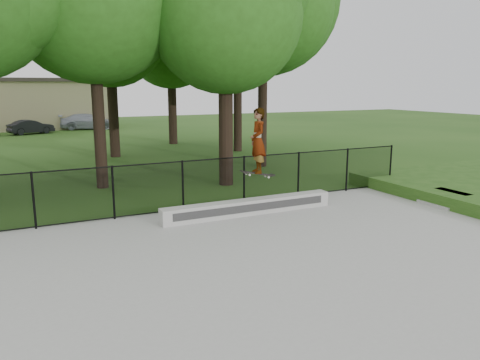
{
  "coord_description": "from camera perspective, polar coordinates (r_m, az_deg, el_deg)",
  "views": [
    {
      "loc": [
        -4.39,
        -6.78,
        3.68
      ],
      "look_at": [
        1.02,
        4.2,
        1.2
      ],
      "focal_mm": 35.0,
      "sensor_mm": 36.0,
      "label": 1
    }
  ],
  "objects": [
    {
      "name": "car_c",
      "position": [
        42.19,
        -17.99,
        6.81
      ],
      "size": [
        4.54,
        2.72,
        1.34
      ],
      "primitive_type": "imported",
      "rotation": [
        0.0,
        0.0,
        1.36
      ],
      "color": "#A3A9B9",
      "rests_on": "ground"
    },
    {
      "name": "skater_airborne",
      "position": [
        12.89,
        2.18,
        4.68
      ],
      "size": [
        0.83,
        0.72,
        1.96
      ],
      "color": "black",
      "rests_on": "ground"
    },
    {
      "name": "tree_row",
      "position": [
        21.55,
        -12.42,
        19.04
      ],
      "size": [
        21.48,
        18.61,
        10.72
      ],
      "color": "black",
      "rests_on": "ground"
    },
    {
      "name": "grind_ledge",
      "position": [
        13.37,
        1.14,
        -3.29
      ],
      "size": [
        5.22,
        0.4,
        0.43
      ],
      "primitive_type": "cube",
      "color": "#AFAFAA",
      "rests_on": "concrete_slab"
    },
    {
      "name": "chainlink_fence",
      "position": [
        13.72,
        -6.98,
        -0.7
      ],
      "size": [
        16.06,
        0.06,
        1.5
      ],
      "color": "black",
      "rests_on": "concrete_slab"
    },
    {
      "name": "concrete_slab",
      "position": [
        8.86,
        6.24,
        -12.94
      ],
      "size": [
        14.0,
        12.0,
        0.06
      ],
      "primitive_type": "cube",
      "color": "#9A9A95",
      "rests_on": "ground"
    },
    {
      "name": "concrete_steps",
      "position": [
        15.86,
        23.92,
        -2.32
      ],
      "size": [
        1.07,
        1.2,
        0.45
      ],
      "color": "#9A9A95",
      "rests_on": "ground"
    },
    {
      "name": "car_b",
      "position": [
        39.65,
        -24.13,
        5.92
      ],
      "size": [
        3.21,
        2.11,
        1.09
      ],
      "primitive_type": "imported",
      "rotation": [
        0.0,
        0.0,
        1.92
      ],
      "color": "black",
      "rests_on": "ground"
    },
    {
      "name": "distant_building",
      "position": [
        44.87,
        -23.43,
        8.59
      ],
      "size": [
        12.4,
        6.4,
        4.3
      ],
      "color": "tan",
      "rests_on": "ground"
    },
    {
      "name": "ground",
      "position": [
        8.87,
        6.24,
        -13.12
      ],
      "size": [
        100.0,
        100.0,
        0.0
      ],
      "primitive_type": "plane",
      "color": "#234A15",
      "rests_on": "ground"
    }
  ]
}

